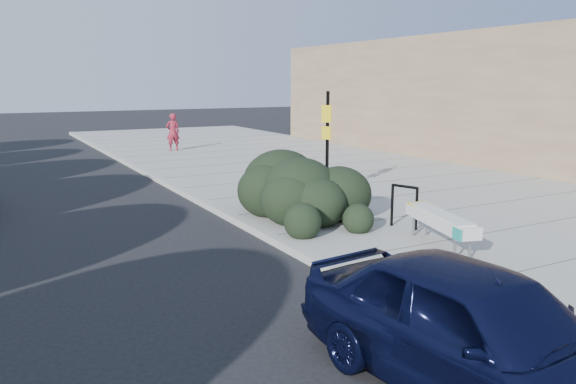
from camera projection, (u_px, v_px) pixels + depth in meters
name	position (u px, v px, depth m)	size (l,w,h in m)	color
ground	(325.00, 270.00, 9.87)	(120.00, 120.00, 0.00)	black
sidewalk_near	(393.00, 190.00, 16.80)	(11.20, 50.00, 0.15)	gray
curb_near	(218.00, 210.00, 14.15)	(0.22, 50.00, 0.17)	#9E9E99
bench	(440.00, 220.00, 10.66)	(1.05, 2.22, 0.66)	gray
bike_rack	(404.00, 202.00, 12.05)	(0.27, 0.61, 0.94)	black
sign_post	(327.00, 138.00, 15.35)	(0.16, 0.32, 2.87)	black
hedge	(299.00, 179.00, 13.41)	(2.23, 4.45, 1.67)	black
sedan_navy	(477.00, 332.00, 5.77)	(1.72, 4.27, 1.45)	black
pedestrian	(173.00, 132.00, 25.79)	(0.63, 0.41, 1.71)	maroon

